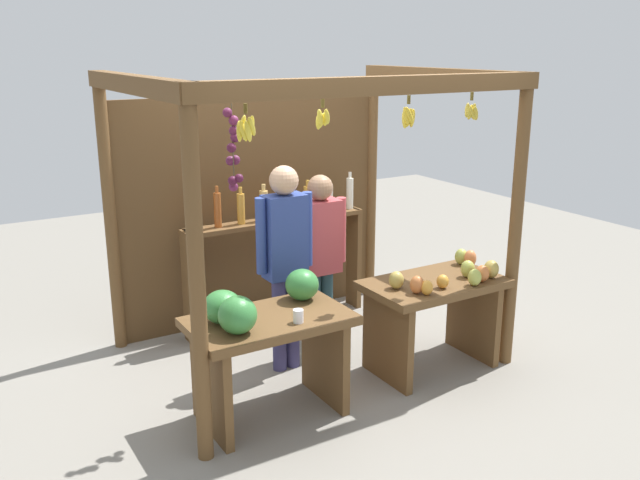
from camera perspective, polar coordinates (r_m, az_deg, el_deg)
ground_plane at (r=5.84m, az=-1.00°, el=-9.42°), size 12.00×12.00×0.00m
market_stall at (r=5.75m, az=-3.20°, el=4.56°), size 2.74×2.05×2.32m
fruit_counter_left at (r=4.68m, az=-4.62°, el=-7.74°), size 1.10×0.65×0.99m
fruit_counter_right at (r=5.47m, az=9.67°, el=-5.15°), size 1.10×0.64×0.88m
bottle_shelf_unit at (r=6.20m, az=-3.66°, el=0.06°), size 1.75×0.22×1.36m
vendor_man at (r=5.25m, az=-2.95°, el=-0.84°), size 0.48×0.22×1.64m
vendor_woman at (r=5.54m, az=0.02°, el=-0.82°), size 0.48×0.21×1.52m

